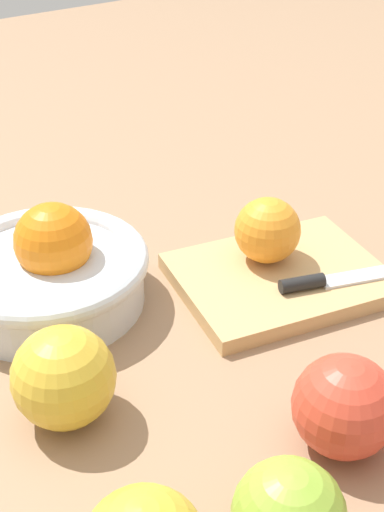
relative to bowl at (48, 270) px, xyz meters
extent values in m
plane|color=#997556|center=(0.13, -0.14, -0.04)|extent=(2.40, 2.40, 0.00)
cylinder|color=silver|center=(0.00, 0.00, -0.01)|extent=(0.18, 0.18, 0.05)
torus|color=silver|center=(0.00, 0.00, 0.01)|extent=(0.20, 0.20, 0.02)
sphere|color=orange|center=(0.01, 0.00, 0.03)|extent=(0.08, 0.08, 0.08)
cube|color=tan|center=(0.20, -0.11, -0.03)|extent=(0.23, 0.20, 0.02)
sphere|color=orange|center=(0.21, -0.08, 0.01)|extent=(0.07, 0.07, 0.07)
cube|color=silver|center=(0.27, -0.16, -0.02)|extent=(0.11, 0.05, 0.00)
cylinder|color=black|center=(0.20, -0.14, -0.01)|extent=(0.05, 0.03, 0.01)
sphere|color=#D6422D|center=(0.10, -0.29, 0.00)|extent=(0.08, 0.08, 0.08)
sphere|color=gold|center=(-0.06, -0.15, 0.00)|extent=(0.08, 0.08, 0.08)
camera|label=1|loc=(-0.21, -0.54, 0.38)|focal=49.66mm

